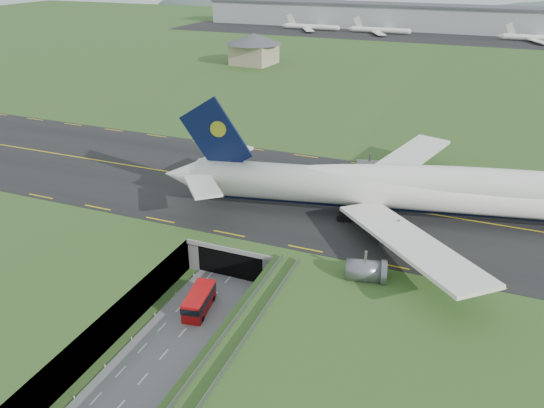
% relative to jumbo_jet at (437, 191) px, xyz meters
% --- Properties ---
extents(ground, '(900.00, 900.00, 0.00)m').
position_rel_jumbo_jet_xyz_m(ground, '(-30.31, -30.88, -11.91)').
color(ground, '#355A24').
rests_on(ground, ground).
extents(airfield_deck, '(800.00, 800.00, 6.00)m').
position_rel_jumbo_jet_xyz_m(airfield_deck, '(-30.31, -30.88, -8.91)').
color(airfield_deck, gray).
rests_on(airfield_deck, ground).
extents(trench_road, '(12.00, 75.00, 0.20)m').
position_rel_jumbo_jet_xyz_m(trench_road, '(-30.31, -38.38, -11.81)').
color(trench_road, slate).
rests_on(trench_road, ground).
extents(taxiway, '(800.00, 44.00, 0.18)m').
position_rel_jumbo_jet_xyz_m(taxiway, '(-30.31, 2.12, -5.82)').
color(taxiway, black).
rests_on(taxiway, airfield_deck).
extents(tunnel_portal, '(17.00, 22.30, 6.00)m').
position_rel_jumbo_jet_xyz_m(tunnel_portal, '(-30.31, -14.17, -8.58)').
color(tunnel_portal, gray).
rests_on(tunnel_portal, ground).
extents(guideway, '(3.00, 53.00, 7.05)m').
position_rel_jumbo_jet_xyz_m(guideway, '(-19.31, -49.99, -6.59)').
color(guideway, '#A8A8A3').
rests_on(guideway, ground).
extents(jumbo_jet, '(105.08, 64.77, 21.87)m').
position_rel_jumbo_jet_xyz_m(jumbo_jet, '(0.00, 0.00, 0.00)').
color(jumbo_jet, white).
rests_on(jumbo_jet, ground).
extents(shuttle_tram, '(4.33, 8.41, 3.26)m').
position_rel_jumbo_jet_xyz_m(shuttle_tram, '(-30.71, -32.99, -10.12)').
color(shuttle_tram, '#B60C0D').
rests_on(shuttle_tram, ground).
extents(service_building, '(26.33, 26.33, 13.20)m').
position_rel_jumbo_jet_xyz_m(service_building, '(-91.04, 126.31, 1.91)').
color(service_building, tan).
rests_on(service_building, ground).
extents(cargo_terminal, '(320.00, 67.00, 15.60)m').
position_rel_jumbo_jet_xyz_m(cargo_terminal, '(-30.45, 268.53, 2.05)').
color(cargo_terminal, '#B2B2B2').
rests_on(cargo_terminal, ground).
extents(distant_hills, '(700.00, 91.00, 60.00)m').
position_rel_jumbo_jet_xyz_m(distant_hills, '(34.07, 399.12, -15.91)').
color(distant_hills, slate).
rests_on(distant_hills, ground).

